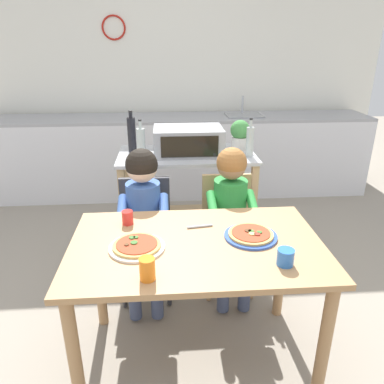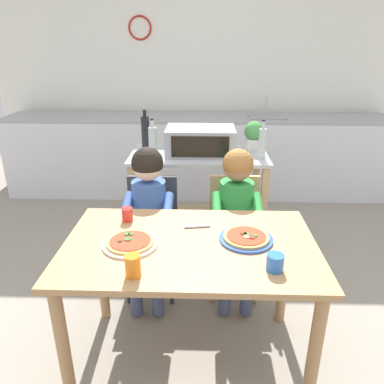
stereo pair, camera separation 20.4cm
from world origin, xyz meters
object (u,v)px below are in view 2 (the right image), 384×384
(pizza_plate_blue_rimmed, at_px, (246,238))
(drinking_cup_red, at_px, (127,214))
(dining_table, at_px, (190,262))
(child_in_green_shirt, at_px, (237,208))
(bottle_slim_sauce, at_px, (262,143))
(drinking_cup_blue, at_px, (275,262))
(dining_chair_left, at_px, (152,227))
(kitchen_island_cart, at_px, (199,188))
(drinking_cup_orange, at_px, (133,266))
(serving_spoon, at_px, (197,227))
(dining_chair_right, at_px, (234,226))
(pizza_plate_white, at_px, (130,243))
(potted_herb_plant, at_px, (254,135))
(bottle_brown_beer, at_px, (146,133))
(bottle_squat_spirits, at_px, (153,141))
(toaster_oven, at_px, (200,141))
(child_in_blue_striped_shirt, at_px, (148,207))

(pizza_plate_blue_rimmed, distance_m, drinking_cup_red, 0.67)
(dining_table, relative_size, child_in_green_shirt, 1.21)
(bottle_slim_sauce, bearing_deg, drinking_cup_blue, -94.99)
(bottle_slim_sauce, relative_size, dining_chair_left, 0.36)
(kitchen_island_cart, bearing_deg, dining_chair_left, -122.42)
(dining_table, height_order, drinking_cup_orange, drinking_cup_orange)
(dining_chair_left, bearing_deg, pizza_plate_blue_rimmed, -47.97)
(kitchen_island_cart, relative_size, serving_spoon, 7.53)
(dining_chair_right, distance_m, child_in_green_shirt, 0.23)
(child_in_green_shirt, xyz_separation_m, serving_spoon, (-0.25, -0.42, 0.08))
(dining_table, distance_m, pizza_plate_blue_rimmed, 0.31)
(serving_spoon, bearing_deg, pizza_plate_white, -149.08)
(kitchen_island_cart, height_order, pizza_plate_white, kitchen_island_cart)
(potted_herb_plant, bearing_deg, bottle_slim_sauce, -79.31)
(drinking_cup_orange, bearing_deg, bottle_brown_beer, 96.20)
(dining_table, bearing_deg, bottle_brown_beer, 107.62)
(dining_chair_right, relative_size, drinking_cup_orange, 8.14)
(bottle_squat_spirits, xyz_separation_m, potted_herb_plant, (0.77, 0.17, 0.01))
(drinking_cup_orange, height_order, drinking_cup_blue, drinking_cup_orange)
(dining_chair_left, relative_size, dining_chair_right, 1.00)
(kitchen_island_cart, distance_m, bottle_brown_beer, 0.61)
(drinking_cup_red, bearing_deg, kitchen_island_cart, 67.82)
(potted_herb_plant, relative_size, pizza_plate_white, 0.88)
(potted_herb_plant, distance_m, dining_chair_right, 0.77)
(bottle_squat_spirits, distance_m, bottle_slim_sauce, 0.81)
(kitchen_island_cart, xyz_separation_m, potted_herb_plant, (0.43, 0.08, 0.41))
(potted_herb_plant, bearing_deg, toaster_oven, -168.36)
(kitchen_island_cart, relative_size, child_in_green_shirt, 1.02)
(drinking_cup_red, height_order, drinking_cup_blue, same)
(bottle_slim_sauce, relative_size, dining_table, 0.23)
(dining_table, distance_m, child_in_green_shirt, 0.65)
(drinking_cup_red, bearing_deg, drinking_cup_blue, -31.66)
(bottle_slim_sauce, relative_size, serving_spoon, 2.07)
(child_in_green_shirt, bearing_deg, potted_herb_plant, 75.57)
(dining_chair_left, distance_m, drinking_cup_red, 0.54)
(toaster_oven, distance_m, dining_table, 1.21)
(potted_herb_plant, height_order, serving_spoon, potted_herb_plant)
(child_in_green_shirt, bearing_deg, kitchen_island_cart, 113.51)
(pizza_plate_blue_rimmed, bearing_deg, toaster_oven, 102.26)
(bottle_brown_beer, relative_size, drinking_cup_orange, 3.24)
(drinking_cup_blue, bearing_deg, bottle_squat_spirits, 118.20)
(drinking_cup_orange, bearing_deg, child_in_green_shirt, 59.40)
(bottle_brown_beer, xyz_separation_m, child_in_blue_striped_shirt, (0.11, -0.69, -0.32))
(bottle_slim_sauce, distance_m, drinking_cup_orange, 1.53)
(bottle_brown_beer, distance_m, dining_table, 1.36)
(dining_chair_left, height_order, drinking_cup_red, drinking_cup_red)
(child_in_green_shirt, bearing_deg, pizza_plate_blue_rimmed, -89.98)
(drinking_cup_blue, bearing_deg, child_in_green_shirt, 96.95)
(bottle_brown_beer, bearing_deg, child_in_blue_striped_shirt, -81.35)
(kitchen_island_cart, bearing_deg, bottle_slim_sauce, -13.69)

